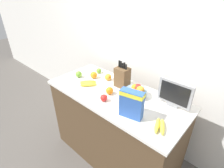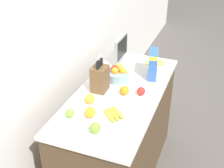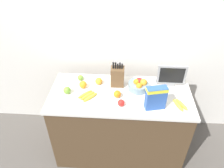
% 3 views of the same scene
% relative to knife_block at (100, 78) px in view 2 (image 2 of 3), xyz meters
% --- Properties ---
extents(wall_back, '(9.00, 0.06, 2.60)m').
position_rel_knife_block_xyz_m(wall_back, '(0.04, 0.39, 0.25)').
color(wall_back, silver).
rests_on(wall_back, ground_plane).
extents(counter, '(1.50, 0.67, 0.94)m').
position_rel_knife_block_xyz_m(counter, '(0.04, -0.16, -0.58)').
color(counter, '#4C3823').
rests_on(counter, ground_plane).
extents(knife_block, '(0.14, 0.12, 0.32)m').
position_rel_knife_block_xyz_m(knife_block, '(0.00, 0.00, 0.00)').
color(knife_block, brown).
rests_on(knife_block, counter).
extents(small_monitor, '(0.31, 0.03, 0.26)m').
position_rel_knife_block_xyz_m(small_monitor, '(0.58, 0.02, 0.02)').
color(small_monitor, gray).
rests_on(small_monitor, counter).
extents(cereal_box, '(0.21, 0.12, 0.25)m').
position_rel_knife_block_xyz_m(cereal_box, '(0.38, -0.35, 0.03)').
color(cereal_box, '#2D56A8').
rests_on(cereal_box, counter).
extents(fruit_bowl, '(0.22, 0.22, 0.13)m').
position_rel_knife_block_xyz_m(fruit_bowl, '(0.23, -0.06, -0.06)').
color(fruit_bowl, gray).
rests_on(fruit_bowl, counter).
extents(banana_bunch_left, '(0.21, 0.20, 0.04)m').
position_rel_knife_block_xyz_m(banana_bunch_left, '(-0.30, -0.23, -0.09)').
color(banana_bunch_left, yellow).
rests_on(banana_bunch_left, counter).
extents(banana_bunch_right, '(0.15, 0.19, 0.04)m').
position_rel_knife_block_xyz_m(banana_bunch_right, '(0.63, -0.31, -0.09)').
color(banana_bunch_right, yellow).
rests_on(banana_bunch_right, counter).
extents(apple_front, '(0.07, 0.07, 0.07)m').
position_rel_knife_block_xyz_m(apple_front, '(-0.42, 0.06, -0.08)').
color(apple_front, '#6B9E33').
rests_on(apple_front, counter).
extents(apple_middle, '(0.08, 0.08, 0.08)m').
position_rel_knife_block_xyz_m(apple_middle, '(-0.52, -0.18, -0.07)').
color(apple_middle, '#6B9E33').
rests_on(apple_middle, counter).
extents(apple_leftmost, '(0.07, 0.07, 0.07)m').
position_rel_knife_block_xyz_m(apple_leftmost, '(0.05, -0.34, -0.08)').
color(apple_leftmost, red).
rests_on(apple_leftmost, counter).
extents(orange_front_right, '(0.08, 0.08, 0.08)m').
position_rel_knife_block_xyz_m(orange_front_right, '(-0.21, -0.00, -0.07)').
color(orange_front_right, orange).
rests_on(orange_front_right, counter).
extents(orange_by_cereal, '(0.08, 0.08, 0.08)m').
position_rel_knife_block_xyz_m(orange_by_cereal, '(0.01, -0.21, -0.07)').
color(orange_by_cereal, orange).
rests_on(orange_by_cereal, counter).
extents(orange_mid_left, '(0.08, 0.08, 0.08)m').
position_rel_knife_block_xyz_m(orange_mid_left, '(-0.37, -0.08, -0.07)').
color(orange_mid_left, orange).
rests_on(orange_mid_left, counter).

